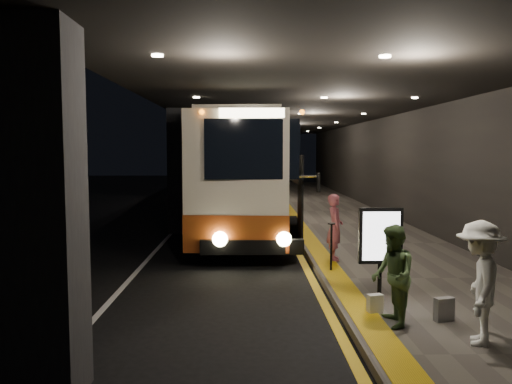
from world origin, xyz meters
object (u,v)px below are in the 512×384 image
object	(u,v)px
passenger_waiting_green	(393,276)
info_sign	(381,238)
coach_second	(248,171)
bag_plain	(375,303)
stanchion_post	(331,247)
coach_main	(250,179)
passenger_waiting_white	(480,283)
coach_third	(248,163)
passenger_boarding	(335,227)
bag_polka	(444,309)

from	to	relation	value
passenger_waiting_green	info_sign	xyz separation A→B (m)	(0.19, 1.45, 0.35)
coach_second	bag_plain	bearing A→B (deg)	-87.97
coach_second	stanchion_post	xyz separation A→B (m)	(1.84, -18.70, -1.03)
coach_main	bag_plain	world-z (taller)	coach_main
bag_plain	stanchion_post	bearing A→B (deg)	94.64
passenger_waiting_white	bag_plain	size ratio (longest dim) A/B	5.62
passenger_waiting_white	bag_plain	bearing A→B (deg)	-118.39
coach_third	bag_plain	xyz separation A→B (m)	(2.03, -34.93, -1.52)
passenger_waiting_green	passenger_boarding	bearing A→B (deg)	-176.86
passenger_boarding	stanchion_post	size ratio (longest dim) A/B	1.53
coach_third	passenger_waiting_green	bearing A→B (deg)	-85.60
coach_third	passenger_boarding	bearing A→B (deg)	-85.19
bag_polka	bag_plain	xyz separation A→B (m)	(-1.02, 0.44, -0.03)
coach_third	bag_plain	distance (m)	35.02
coach_main	coach_second	world-z (taller)	coach_main
info_sign	coach_second	bearing A→B (deg)	96.37
coach_third	passenger_boarding	size ratio (longest dim) A/B	7.21
coach_second	stanchion_post	distance (m)	18.82
passenger_waiting_white	coach_third	bearing A→B (deg)	-152.51
coach_main	bag_plain	xyz separation A→B (m)	(2.07, -9.93, -1.59)
passenger_waiting_white	info_sign	xyz separation A→B (m)	(-0.84, 2.19, 0.27)
bag_plain	passenger_waiting_green	bearing A→B (deg)	-81.22
bag_polka	coach_main	bearing A→B (deg)	106.59
coach_main	coach_second	distance (m)	11.79
bag_polka	bag_plain	size ratio (longest dim) A/B	1.22
coach_second	coach_main	bearing A→B (deg)	-93.38
passenger_waiting_white	bag_polka	distance (m)	1.19
bag_plain	info_sign	size ratio (longest dim) A/B	0.18
coach_main	bag_plain	bearing A→B (deg)	-74.57
coach_second	passenger_boarding	xyz separation A→B (m)	(2.13, -17.57, -0.74)
info_sign	stanchion_post	world-z (taller)	info_sign
coach_third	info_sign	bearing A→B (deg)	-85.14
passenger_waiting_white	stanchion_post	world-z (taller)	passenger_waiting_white
passenger_waiting_green	stanchion_post	xyz separation A→B (m)	(-0.35, 3.67, -0.26)
bag_polka	stanchion_post	distance (m)	3.70
passenger_boarding	passenger_waiting_green	bearing A→B (deg)	-175.59
coach_third	stanchion_post	world-z (taller)	coach_third
passenger_waiting_green	bag_polka	size ratio (longest dim) A/B	4.17
passenger_waiting_white	bag_polka	world-z (taller)	passenger_waiting_white
coach_second	coach_third	world-z (taller)	coach_third
stanchion_post	bag_polka	bearing A→B (deg)	-69.96
passenger_boarding	bag_polka	distance (m)	4.73
coach_main	passenger_boarding	distance (m)	6.22
coach_second	info_sign	size ratio (longest dim) A/B	6.72
passenger_waiting_white	info_sign	distance (m)	2.36
coach_second	passenger_boarding	distance (m)	17.72
stanchion_post	info_sign	bearing A→B (deg)	-76.37
coach_third	passenger_waiting_green	distance (m)	35.65
passenger_waiting_green	stanchion_post	bearing A→B (deg)	-172.22
coach_third	bag_polka	size ratio (longest dim) A/B	31.33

